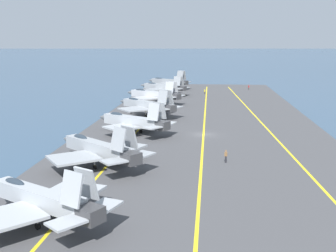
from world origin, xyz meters
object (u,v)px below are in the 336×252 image
(parked_jet_eighth, at_px, (168,82))
(crew_brown_vest, at_px, (226,156))
(parked_jet_second, at_px, (41,199))
(crew_yellow_vest, at_px, (205,91))
(parked_jet_third, at_px, (98,149))
(parked_jet_seventh, at_px, (163,87))
(parked_jet_fifth, at_px, (147,105))
(parked_jet_fourth, at_px, (133,121))
(parked_jet_sixth, at_px, (153,95))
(crew_red_vest, at_px, (249,87))

(parked_jet_eighth, relative_size, crew_brown_vest, 8.93)
(parked_jet_second, distance_m, crew_brown_vest, 27.79)
(parked_jet_eighth, height_order, crew_yellow_vest, parked_jet_eighth)
(crew_brown_vest, bearing_deg, parked_jet_eighth, 10.53)
(parked_jet_third, relative_size, crew_yellow_vest, 9.17)
(parked_jet_seventh, relative_size, crew_brown_vest, 9.27)
(parked_jet_seventh, height_order, crew_brown_vest, parked_jet_seventh)
(parked_jet_second, bearing_deg, parked_jet_fifth, -1.25)
(parked_jet_fourth, bearing_deg, parked_jet_sixth, 1.83)
(parked_jet_second, relative_size, parked_jet_seventh, 0.90)
(parked_jet_third, xyz_separation_m, parked_jet_fifth, (38.68, -0.79, 0.12))
(parked_jet_eighth, xyz_separation_m, crew_brown_vest, (-90.63, -16.84, -1.61))
(parked_jet_second, bearing_deg, parked_jet_eighth, -0.34)
(parked_jet_sixth, distance_m, crew_brown_vest, 56.51)
(parked_jet_seventh, distance_m, crew_yellow_vest, 13.49)
(parked_jet_second, height_order, crew_red_vest, parked_jet_second)
(parked_jet_fourth, bearing_deg, crew_red_vest, -20.27)
(parked_jet_seventh, height_order, crew_yellow_vest, parked_jet_seventh)
(parked_jet_seventh, height_order, crew_red_vest, parked_jet_seventh)
(crew_brown_vest, bearing_deg, parked_jet_sixth, 17.77)
(parked_jet_seventh, bearing_deg, crew_brown_vest, -167.15)
(parked_jet_sixth, relative_size, parked_jet_eighth, 1.05)
(parked_jet_fourth, height_order, crew_yellow_vest, parked_jet_fourth)
(parked_jet_sixth, bearing_deg, parked_jet_fourth, -178.17)
(parked_jet_third, relative_size, crew_red_vest, 9.00)
(parked_jet_third, bearing_deg, crew_brown_vest, -78.92)
(parked_jet_second, distance_m, crew_yellow_vest, 99.38)
(parked_jet_sixth, distance_m, crew_yellow_vest, 26.75)
(parked_jet_sixth, distance_m, parked_jet_eighth, 36.84)
(parked_jet_fifth, bearing_deg, parked_jet_fourth, -179.34)
(parked_jet_eighth, bearing_deg, parked_jet_third, 179.87)
(parked_jet_fifth, bearing_deg, crew_red_vest, -26.35)
(parked_jet_second, distance_m, parked_jet_fourth, 38.60)
(crew_yellow_vest, xyz_separation_m, crew_red_vest, (13.86, -14.99, 0.02))
(parked_jet_seventh, bearing_deg, parked_jet_sixth, 178.32)
(parked_jet_second, height_order, parked_jet_fourth, parked_jet_fourth)
(parked_jet_seventh, xyz_separation_m, crew_yellow_vest, (3.79, -12.84, -1.65))
(parked_jet_sixth, relative_size, crew_brown_vest, 9.38)
(parked_jet_seventh, relative_size, parked_jet_eighth, 1.04)
(parked_jet_sixth, relative_size, crew_yellow_vest, 10.22)
(parked_jet_sixth, bearing_deg, crew_yellow_vest, -30.15)
(parked_jet_second, relative_size, crew_yellow_vest, 9.07)
(parked_jet_third, xyz_separation_m, parked_jet_fourth, (20.37, -1.00, -0.13))
(parked_jet_third, xyz_separation_m, parked_jet_eighth, (93.97, -0.22, 0.18))
(parked_jet_fourth, height_order, parked_jet_fifth, parked_jet_fifth)
(parked_jet_fourth, height_order, crew_red_vest, parked_jet_fourth)
(parked_jet_fifth, height_order, crew_yellow_vest, parked_jet_fifth)
(parked_jet_second, relative_size, parked_jet_sixth, 0.89)
(parked_jet_second, bearing_deg, parked_jet_seventh, -0.51)
(parked_jet_second, relative_size, parked_jet_third, 0.99)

